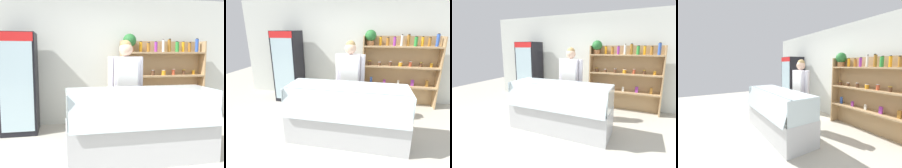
# 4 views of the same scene
# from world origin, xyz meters

# --- Properties ---
(ground_plane) EXTENTS (12.00, 12.00, 0.00)m
(ground_plane) POSITION_xyz_m (0.00, 0.00, 0.00)
(ground_plane) COLOR #B7B2A3
(back_wall) EXTENTS (6.80, 0.10, 2.70)m
(back_wall) POSITION_xyz_m (0.00, 2.08, 1.35)
(back_wall) COLOR silver
(back_wall) RESTS_ON ground
(drinks_fridge) EXTENTS (0.65, 0.64, 1.89)m
(drinks_fridge) POSITION_xyz_m (-1.89, 1.61, 0.94)
(drinks_fridge) COLOR black
(drinks_fridge) RESTS_ON ground
(shelving_unit) EXTENTS (1.85, 0.29, 1.91)m
(shelving_unit) POSITION_xyz_m (0.96, 1.79, 1.08)
(shelving_unit) COLOR tan
(shelving_unit) RESTS_ON ground
(deli_display_case) EXTENTS (2.08, 0.80, 1.01)m
(deli_display_case) POSITION_xyz_m (-0.02, 0.00, 0.31)
(deli_display_case) COLOR silver
(deli_display_case) RESTS_ON ground
(shop_clerk) EXTENTS (0.59, 0.25, 1.72)m
(shop_clerk) POSITION_xyz_m (-0.06, 0.69, 1.02)
(shop_clerk) COLOR #4C4233
(shop_clerk) RESTS_ON ground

